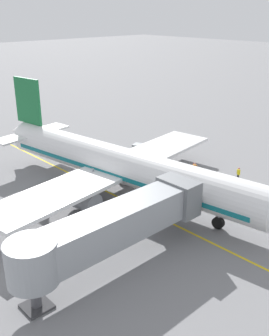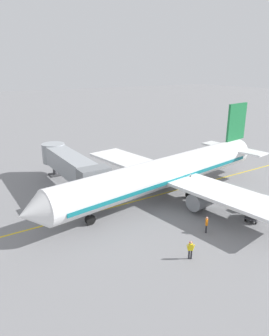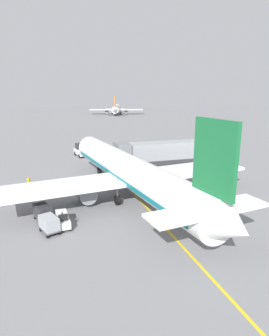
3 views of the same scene
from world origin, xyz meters
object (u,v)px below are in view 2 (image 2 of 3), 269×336
(ground_crew_wing_walker, at_px, (195,202))
(baggage_tug_lead, at_px, (253,203))
(parked_airliner, at_px, (167,172))
(jet_bridge, at_px, (70,164))
(ground_crew_loader, at_px, (190,249))
(baggage_cart_second_in_train, at_px, (267,204))
(ground_crew_marshaller, at_px, (207,224))
(baggage_cart_front, at_px, (254,212))

(ground_crew_wing_walker, bearing_deg, baggage_tug_lead, -120.63)
(parked_airliner, height_order, jet_bridge, parked_airliner)
(ground_crew_wing_walker, distance_m, ground_crew_loader, 9.72)
(baggage_cart_second_in_train, distance_m, ground_crew_marshaller, 9.23)
(baggage_cart_front, xyz_separation_m, ground_crew_wing_walker, (5.18, 3.67, 0.00))
(baggage_cart_front, relative_size, baggage_cart_second_in_train, 1.00)
(parked_airliner, xyz_separation_m, jet_bridge, (8.84, 9.27, 0.27))
(baggage_cart_front, distance_m, ground_crew_wing_walker, 6.34)
(parked_airliner, bearing_deg, baggage_cart_second_in_train, -144.48)
(baggage_tug_lead, relative_size, baggage_cart_second_in_train, 0.87)
(baggage_cart_front, relative_size, ground_crew_wing_walker, 1.75)
(baggage_cart_front, bearing_deg, ground_crew_marshaller, 82.45)
(baggage_cart_front, height_order, ground_crew_marshaller, ground_crew_marshaller)
(parked_airliner, xyz_separation_m, ground_crew_loader, (-11.73, 6.75, -2.23))
(jet_bridge, height_order, ground_crew_wing_walker, jet_bridge)
(baggage_cart_front, bearing_deg, jet_bridge, 34.70)
(baggage_cart_front, bearing_deg, ground_crew_loader, 98.66)
(ground_crew_wing_walker, bearing_deg, baggage_cart_second_in_train, -124.99)
(ground_crew_loader, relative_size, ground_crew_marshaller, 1.00)
(jet_bridge, bearing_deg, ground_crew_marshaller, -159.20)
(baggage_cart_front, bearing_deg, parked_airliner, 20.91)
(ground_crew_loader, bearing_deg, jet_bridge, 6.96)
(jet_bridge, height_order, baggage_cart_second_in_train, jet_bridge)
(parked_airliner, height_order, baggage_cart_front, parked_airliner)
(baggage_tug_lead, bearing_deg, jet_bridge, 41.56)
(ground_crew_marshaller, bearing_deg, parked_airliner, -14.36)
(ground_crew_wing_walker, xyz_separation_m, ground_crew_marshaller, (-4.35, 2.58, 0.00))
(jet_bridge, relative_size, baggage_cart_front, 5.60)
(parked_airliner, distance_m, jet_bridge, 12.81)
(ground_crew_wing_walker, relative_size, ground_crew_loader, 1.00)
(baggage_cart_front, relative_size, ground_crew_loader, 1.75)
(baggage_cart_second_in_train, distance_m, ground_crew_loader, 13.77)
(ground_crew_wing_walker, distance_m, ground_crew_marshaller, 5.06)
(ground_crew_loader, bearing_deg, parked_airliner, -29.92)
(parked_airliner, relative_size, ground_crew_loader, 22.08)
(ground_crew_loader, xyz_separation_m, ground_crew_marshaller, (2.45, -4.38, 0.00))
(baggage_cart_second_in_train, xyz_separation_m, ground_crew_loader, (-2.14, 13.60, 0.00))
(baggage_cart_second_in_train, bearing_deg, ground_crew_loader, 98.95)
(jet_bridge, distance_m, baggage_cart_front, 23.20)
(ground_crew_wing_walker, height_order, ground_crew_marshaller, same)
(jet_bridge, distance_m, ground_crew_wing_walker, 16.91)
(baggage_cart_second_in_train, height_order, ground_crew_wing_walker, ground_crew_wing_walker)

